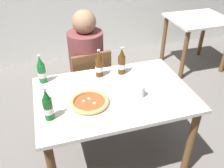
{
  "coord_description": "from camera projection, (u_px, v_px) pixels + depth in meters",
  "views": [
    {
      "loc": [
        -0.45,
        -1.44,
        1.85
      ],
      "look_at": [
        0.0,
        0.05,
        0.8
      ],
      "focal_mm": 38.69,
      "sensor_mm": 36.0,
      "label": 1
    }
  ],
  "objects": [
    {
      "name": "ground_plane",
      "position": [
        114.0,
        157.0,
        2.29
      ],
      "size": [
        8.0,
        8.0,
        0.0
      ],
      "primitive_type": "plane",
      "color": "slate"
    },
    {
      "name": "beer_bottle_extra",
      "position": [
        48.0,
        106.0,
        1.57
      ],
      "size": [
        0.07,
        0.07,
        0.25
      ],
      "color": "#14591E",
      "rests_on": "dining_table_main"
    },
    {
      "name": "beer_bottle_left",
      "position": [
        99.0,
        65.0,
        2.02
      ],
      "size": [
        0.07,
        0.07,
        0.25
      ],
      "color": "#512D0F",
      "rests_on": "dining_table_main"
    },
    {
      "name": "chair_behind_table",
      "position": [
        90.0,
        82.0,
        2.49
      ],
      "size": [
        0.44,
        0.44,
        0.85
      ],
      "rotation": [
        0.0,
        0.0,
        3.25
      ],
      "color": "brown",
      "rests_on": "ground_plane"
    },
    {
      "name": "dining_table_background",
      "position": [
        197.0,
        29.0,
        3.41
      ],
      "size": [
        0.8,
        0.7,
        0.75
      ],
      "color": "silver",
      "rests_on": "ground_plane"
    },
    {
      "name": "napkin_with_cutlery",
      "position": [
        177.0,
        98.0,
        1.81
      ],
      "size": [
        0.22,
        0.22,
        0.01
      ],
      "color": "white",
      "rests_on": "dining_table_main"
    },
    {
      "name": "paper_cup",
      "position": [
        140.0,
        91.0,
        1.81
      ],
      "size": [
        0.07,
        0.07,
        0.09
      ],
      "primitive_type": "cylinder",
      "color": "white",
      "rests_on": "dining_table_main"
    },
    {
      "name": "diner_seated",
      "position": [
        87.0,
        71.0,
        2.47
      ],
      "size": [
        0.34,
        0.34,
        1.21
      ],
      "color": "#2D3342",
      "rests_on": "ground_plane"
    },
    {
      "name": "beer_bottle_right",
      "position": [
        122.0,
        63.0,
        2.05
      ],
      "size": [
        0.07,
        0.07,
        0.25
      ],
      "color": "#512D0F",
      "rests_on": "dining_table_main"
    },
    {
      "name": "pizza_margherita_near",
      "position": [
        90.0,
        102.0,
        1.74
      ],
      "size": [
        0.31,
        0.31,
        0.04
      ],
      "color": "white",
      "rests_on": "dining_table_main"
    },
    {
      "name": "dining_table_main",
      "position": [
        114.0,
        104.0,
        1.93
      ],
      "size": [
        1.2,
        0.8,
        0.75
      ],
      "color": "silver",
      "rests_on": "ground_plane"
    },
    {
      "name": "beer_bottle_center",
      "position": [
        42.0,
        71.0,
        1.94
      ],
      "size": [
        0.07,
        0.07,
        0.25
      ],
      "color": "#196B2D",
      "rests_on": "dining_table_main"
    }
  ]
}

